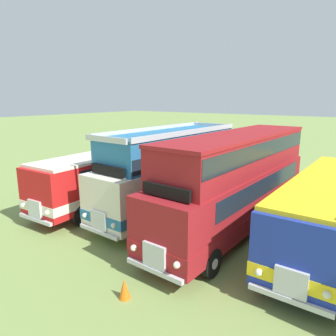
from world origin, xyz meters
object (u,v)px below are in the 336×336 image
(bus_first_in_row, at_px, (120,171))
(bus_third_in_row, at_px, (236,179))
(bus_second_in_row, at_px, (171,169))
(bus_fourth_in_row, at_px, (328,208))
(cone_mid_row, at_px, (124,289))

(bus_first_in_row, relative_size, bus_third_in_row, 1.03)
(bus_first_in_row, height_order, bus_second_in_row, bus_second_in_row)
(bus_first_in_row, xyz_separation_m, bus_fourth_in_row, (11.32, 0.13, -0.01))
(bus_first_in_row, relative_size, bus_second_in_row, 1.19)
(bus_first_in_row, distance_m, bus_third_in_row, 7.59)
(bus_third_in_row, height_order, bus_fourth_in_row, bus_third_in_row)
(bus_third_in_row, bearing_deg, bus_first_in_row, 177.88)
(bus_second_in_row, height_order, cone_mid_row, bus_second_in_row)
(cone_mid_row, bearing_deg, bus_first_in_row, 134.88)
(bus_first_in_row, height_order, bus_third_in_row, bus_third_in_row)
(bus_second_in_row, xyz_separation_m, cone_mid_row, (3.23, -6.97, -2.02))
(bus_second_in_row, bearing_deg, bus_fourth_in_row, 1.50)
(bus_first_in_row, xyz_separation_m, bus_third_in_row, (7.55, -0.28, 0.72))
(bus_third_in_row, distance_m, cone_mid_row, 7.11)
(bus_third_in_row, xyz_separation_m, cone_mid_row, (-0.55, -6.76, -2.14))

